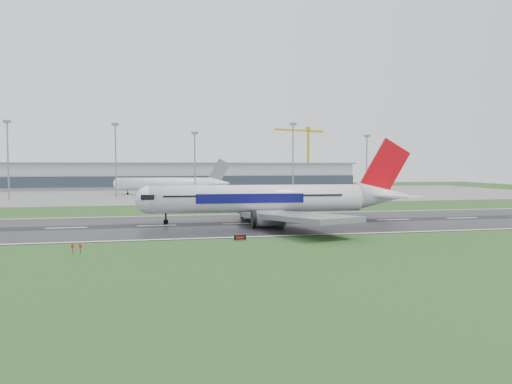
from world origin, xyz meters
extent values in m
plane|color=#204619|center=(0.00, 0.00, 0.00)|extent=(520.00, 520.00, 0.00)
cube|color=black|center=(0.00, 0.00, 0.05)|extent=(400.00, 45.00, 0.10)
cube|color=slate|center=(0.00, 125.00, 0.04)|extent=(400.00, 130.00, 0.08)
cube|color=#9A9DA5|center=(0.00, 185.00, 7.50)|extent=(240.00, 36.00, 15.00)
cylinder|color=gray|center=(-59.26, 100.00, 15.71)|extent=(0.64, 0.64, 31.42)
cylinder|color=gray|center=(-16.74, 100.00, 15.51)|extent=(0.64, 0.64, 31.02)
cylinder|color=gray|center=(16.92, 100.00, 13.89)|extent=(0.64, 0.64, 27.78)
cylinder|color=gray|center=(61.96, 100.00, 16.25)|extent=(0.64, 0.64, 32.50)
cylinder|color=gray|center=(98.45, 100.00, 13.74)|extent=(0.64, 0.64, 27.49)
camera|label=1|loc=(-0.21, -114.32, 14.17)|focal=33.85mm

